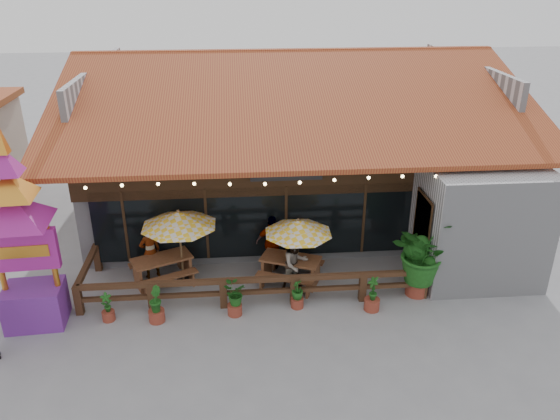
{
  "coord_description": "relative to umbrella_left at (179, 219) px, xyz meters",
  "views": [
    {
      "loc": [
        -2.02,
        -13.64,
        8.95
      ],
      "look_at": [
        -0.72,
        1.5,
        2.06
      ],
      "focal_mm": 35.0,
      "sensor_mm": 36.0,
      "label": 1
    }
  ],
  "objects": [
    {
      "name": "ground",
      "position": [
        3.75,
        -0.97,
        -2.12
      ],
      "size": [
        100.0,
        100.0,
        0.0
      ],
      "primitive_type": "plane",
      "color": "gray",
      "rests_on": "ground"
    },
    {
      "name": "restaurant_building",
      "position": [
        4.01,
        5.64,
        0.08
      ],
      "size": [
        15.5,
        14.73,
        6.09
      ],
      "color": "#B7B8BD",
      "rests_on": "ground"
    },
    {
      "name": "patio_railing",
      "position": [
        1.5,
        -1.23,
        -1.51
      ],
      "size": [
        10.0,
        2.6,
        0.92
      ],
      "color": "#4E2C1B",
      "rests_on": "ground"
    },
    {
      "name": "umbrella_left",
      "position": [
        0.0,
        0.0,
        0.0
      ],
      "size": [
        3.0,
        3.0,
        2.43
      ],
      "color": "brown",
      "rests_on": "ground"
    },
    {
      "name": "umbrella_right",
      "position": [
        3.48,
        -0.39,
        -0.21
      ],
      "size": [
        2.65,
        2.65,
        2.19
      ],
      "color": "brown",
      "rests_on": "ground"
    },
    {
      "name": "picnic_table_left",
      "position": [
        -0.61,
        0.04,
        -1.55
      ],
      "size": [
        2.22,
        2.1,
        0.84
      ],
      "color": "brown",
      "rests_on": "ground"
    },
    {
      "name": "picnic_table_right",
      "position": [
        3.28,
        -0.31,
        -1.55
      ],
      "size": [
        2.22,
        2.09,
        0.85
      ],
      "color": "brown",
      "rests_on": "ground"
    },
    {
      "name": "thai_sign_tower",
      "position": [
        -3.78,
        -1.79,
        1.11
      ],
      "size": [
        2.4,
        2.4,
        6.11
      ],
      "color": "#68258A",
      "rests_on": "ground"
    },
    {
      "name": "tropical_plant",
      "position": [
        6.93,
        -1.28,
        -0.74
      ],
      "size": [
        2.19,
        2.27,
        2.42
      ],
      "color": "maroon",
      "rests_on": "ground"
    },
    {
      "name": "diner_a",
      "position": [
        -0.98,
        0.38,
        -1.23
      ],
      "size": [
        0.77,
        0.67,
        1.78
      ],
      "primitive_type": "imported",
      "rotation": [
        0.0,
        0.0,
        3.6
      ],
      "color": "#321D10",
      "rests_on": "ground"
    },
    {
      "name": "diner_b",
      "position": [
        3.37,
        -0.69,
        -1.26
      ],
      "size": [
        1.03,
        0.94,
        1.71
      ],
      "primitive_type": "imported",
      "rotation": [
        0.0,
        0.0,
        0.43
      ],
      "color": "#321D10",
      "rests_on": "ground"
    },
    {
      "name": "diner_c",
      "position": [
        2.8,
        0.62,
        -1.22
      ],
      "size": [
        1.12,
        0.63,
        1.8
      ],
      "primitive_type": "imported",
      "rotation": [
        0.0,
        0.0,
        2.95
      ],
      "color": "#321D10",
      "rests_on": "ground"
    },
    {
      "name": "planter_a",
      "position": [
        -1.9,
        -1.84,
        -1.76
      ],
      "size": [
        0.36,
        0.35,
        0.86
      ],
      "color": "maroon",
      "rests_on": "ground"
    },
    {
      "name": "planter_b",
      "position": [
        -0.57,
        -2.0,
        -1.64
      ],
      "size": [
        0.44,
        0.46,
        1.07
      ],
      "color": "maroon",
      "rests_on": "ground"
    },
    {
      "name": "planter_c",
      "position": [
        1.56,
        -1.87,
        -1.56
      ],
      "size": [
        0.68,
        0.61,
        0.99
      ],
      "color": "maroon",
      "rests_on": "ground"
    },
    {
      "name": "planter_d",
      "position": [
        3.33,
        -1.66,
        -1.69
      ],
      "size": [
        0.45,
        0.45,
        0.89
      ],
      "color": "maroon",
      "rests_on": "ground"
    },
    {
      "name": "planter_e",
      "position": [
        5.42,
        -1.96,
        -1.67
      ],
      "size": [
        0.44,
        0.44,
        1.07
      ],
      "color": "maroon",
      "rests_on": "ground"
    }
  ]
}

